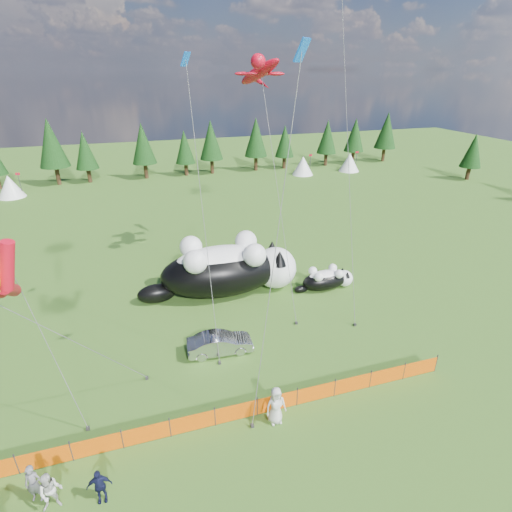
% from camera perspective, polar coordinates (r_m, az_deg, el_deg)
% --- Properties ---
extents(ground, '(160.00, 160.00, 0.00)m').
position_cam_1_polar(ground, '(22.08, -4.88, -16.84)').
color(ground, '#143509').
rests_on(ground, ground).
extents(safety_fence, '(22.06, 0.06, 1.10)m').
position_cam_1_polar(safety_fence, '(19.62, -2.82, -21.38)').
color(safety_fence, '#262626').
rests_on(safety_fence, ground).
extents(tree_line, '(90.00, 4.00, 8.00)m').
position_cam_1_polar(tree_line, '(62.16, -14.72, 14.37)').
color(tree_line, black).
rests_on(tree_line, ground).
extents(festival_tents, '(50.00, 3.20, 2.80)m').
position_cam_1_polar(festival_tents, '(59.42, -3.27, 12.09)').
color(festival_tents, white).
rests_on(festival_tents, ground).
extents(cat_large, '(11.48, 4.36, 4.14)m').
position_cam_1_polar(cat_large, '(28.34, -3.98, -1.72)').
color(cat_large, black).
rests_on(cat_large, ground).
extents(cat_small, '(4.62, 1.65, 1.67)m').
position_cam_1_polar(cat_small, '(29.78, 10.15, -3.23)').
color(cat_small, black).
rests_on(cat_small, ground).
extents(car, '(3.79, 1.53, 1.22)m').
position_cam_1_polar(car, '(23.28, -5.16, -12.34)').
color(car, '#B1B2B6').
rests_on(car, ground).
extents(spectator_a, '(0.69, 0.53, 1.68)m').
position_cam_1_polar(spectator_a, '(18.87, -29.18, -26.52)').
color(spectator_a, slate).
rests_on(spectator_a, ground).
extents(spectator_b, '(0.84, 0.52, 1.69)m').
position_cam_1_polar(spectator_b, '(18.37, -27.28, -27.74)').
color(spectator_b, beige).
rests_on(spectator_b, ground).
extents(spectator_c, '(0.92, 0.49, 1.55)m').
position_cam_1_polar(spectator_c, '(17.97, -21.46, -28.26)').
color(spectator_c, '#131636').
rests_on(spectator_c, ground).
extents(spectator_e, '(0.96, 0.64, 1.94)m').
position_cam_1_polar(spectator_e, '(19.24, 2.85, -20.56)').
color(spectator_e, beige).
rests_on(spectator_e, ground).
extents(gecko_kite, '(5.21, 14.50, 18.01)m').
position_cam_1_polar(gecko_kite, '(31.76, 0.49, 24.78)').
color(gecko_kite, red).
rests_on(gecko_kite, ground).
extents(diamond_kite_a, '(0.76, 4.89, 16.04)m').
position_cam_1_polar(diamond_kite_a, '(21.57, -9.70, 23.57)').
color(diamond_kite_a, blue).
rests_on(diamond_kite_a, ground).
extents(diamond_kite_c, '(3.13, 2.61, 16.21)m').
position_cam_1_polar(diamond_kite_c, '(15.85, 6.28, 25.23)').
color(diamond_kite_c, blue).
rests_on(diamond_kite_c, ground).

